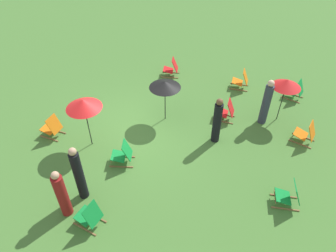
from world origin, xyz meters
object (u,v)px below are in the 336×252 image
Objects in this scene: deckchair_7 at (52,127)px; deckchair_0 at (306,133)px; person_2 at (79,174)px; deckchair_1 at (289,195)px; person_3 at (217,121)px; deckchair_3 at (226,111)px; deckchair_9 at (296,90)px; deckchair_8 at (241,80)px; person_1 at (62,195)px; deckchair_5 at (89,216)px; umbrella_1 at (287,83)px; umbrella_0 at (83,104)px; person_0 at (266,103)px; umbrella_2 at (165,85)px; deckchair_6 at (172,68)px; deckchair_4 at (123,154)px.

deckchair_0 is at bearing 110.06° from deckchair_7.
deckchair_1 is at bearing -73.17° from person_2.
deckchair_3 is at bearing 116.98° from person_3.
deckchair_3 is 1.34m from person_3.
deckchair_9 is 0.49× the size of person_3.
deckchair_8 is 3.56m from person_3.
deckchair_0 is 7.95m from person_1.
person_3 is at bearing -40.38° from person_2.
deckchair_8 is (-7.81, 2.69, 0.00)m from deckchair_5.
umbrella_1 is at bearing -120.81° from deckchair_0.
person_0 is (-3.09, 5.33, -0.84)m from umbrella_0.
person_0 reaches higher than deckchair_8.
deckchair_0 is 5.05m from umbrella_2.
deckchair_6 is at bearing -109.07° from umbrella_1.
deckchair_4 is 1.97m from umbrella_0.
person_1 reaches higher than deckchair_9.
deckchair_1 is 0.48× the size of person_3.
umbrella_2 is 0.86× the size of person_2.
deckchair_7 is at bearing 51.12° from person_2.
deckchair_7 is at bearing 85.94° from person_0.
person_1 reaches higher than deckchair_8.
deckchair_6 is 4.48m from person_3.
deckchair_3 is at bearing 124.96° from umbrella_0.
deckchair_7 is (-2.67, -3.00, 0.00)m from deckchair_5.
person_2 is (5.41, -4.99, -0.65)m from umbrella_1.
person_0 is (-5.82, 3.81, 0.49)m from deckchair_5.
umbrella_0 is at bearing -102.79° from deckchair_1.
deckchair_0 is 0.50× the size of umbrella_1.
deckchair_1 is 0.99× the size of deckchair_6.
umbrella_1 is at bearing 76.57° from person_3.
deckchair_6 is 0.98× the size of deckchair_9.
person_0 reaches higher than deckchair_4.
person_3 is at bearing 108.14° from person_0.
person_3 reaches higher than deckchair_0.
umbrella_2 is 0.94× the size of person_3.
deckchair_1 is at bearing 61.55° from umbrella_2.
deckchair_0 is at bearing 144.25° from deckchair_5.
deckchair_3 and deckchair_4 have the same top height.
deckchair_1 and deckchair_8 have the same top height.
person_2 is at bearing -14.38° from umbrella_2.
deckchair_8 is 2.16m from deckchair_9.
deckchair_0 is at bearing 41.44° from deckchair_8.
person_2 reaches higher than umbrella_1.
umbrella_1 is (1.59, -0.53, 1.20)m from deckchair_9.
deckchair_4 is (3.23, -2.64, 0.00)m from deckchair_3.
deckchair_3 is 4.17m from deckchair_4.
deckchair_1 is 5.02m from deckchair_4.
umbrella_0 is at bearing -55.66° from deckchair_0.
deckchair_4 is at bearing 73.53° from umbrella_0.
deckchair_1 is (2.82, -0.40, 0.00)m from deckchair_0.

